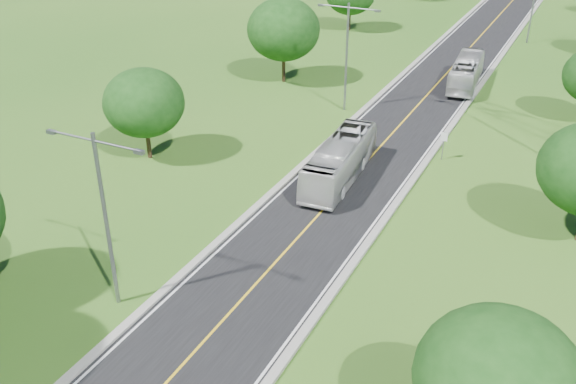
# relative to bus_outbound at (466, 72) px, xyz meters

# --- Properties ---
(ground) EXTENTS (260.00, 260.00, 0.00)m
(ground) POSITION_rel_bus_outbound_xyz_m (-2.72, 2.90, -1.54)
(ground) COLOR #295A19
(ground) RESTS_ON ground
(road) EXTENTS (8.00, 150.00, 0.06)m
(road) POSITION_rel_bus_outbound_xyz_m (-2.72, 8.90, -1.51)
(road) COLOR black
(road) RESTS_ON ground
(curb_left) EXTENTS (0.50, 150.00, 0.22)m
(curb_left) POSITION_rel_bus_outbound_xyz_m (-6.97, 8.90, -1.43)
(curb_left) COLOR gray
(curb_left) RESTS_ON ground
(curb_right) EXTENTS (0.50, 150.00, 0.22)m
(curb_right) POSITION_rel_bus_outbound_xyz_m (1.53, 8.90, -1.43)
(curb_right) COLOR gray
(curb_right) RESTS_ON ground
(speed_limit_sign) EXTENTS (0.55, 0.09, 2.40)m
(speed_limit_sign) POSITION_rel_bus_outbound_xyz_m (2.48, -19.12, 0.07)
(speed_limit_sign) COLOR slate
(speed_limit_sign) RESTS_ON ground
(streetlight_near_left) EXTENTS (5.90, 0.25, 10.00)m
(streetlight_near_left) POSITION_rel_bus_outbound_xyz_m (-8.72, -45.10, 4.41)
(streetlight_near_left) COLOR slate
(streetlight_near_left) RESTS_ON ground
(streetlight_mid_left) EXTENTS (5.90, 0.25, 10.00)m
(streetlight_mid_left) POSITION_rel_bus_outbound_xyz_m (-8.72, -12.10, 4.41)
(streetlight_mid_left) COLOR slate
(streetlight_mid_left) RESTS_ON ground
(tree_lb) EXTENTS (6.30, 6.30, 7.33)m
(tree_lb) POSITION_rel_bus_outbound_xyz_m (-18.72, -29.10, 3.11)
(tree_lb) COLOR black
(tree_lb) RESTS_ON ground
(tree_lc) EXTENTS (7.56, 7.56, 8.79)m
(tree_lc) POSITION_rel_bus_outbound_xyz_m (-17.72, -7.10, 4.04)
(tree_lc) COLOR black
(tree_lc) RESTS_ON ground
(tree_ra) EXTENTS (6.30, 6.30, 7.33)m
(tree_ra) POSITION_rel_bus_outbound_xyz_m (11.28, -47.10, 3.11)
(tree_ra) COLOR black
(tree_ra) RESTS_ON ground
(bus_outbound) EXTENTS (3.44, 10.78, 2.95)m
(bus_outbound) POSITION_rel_bus_outbound_xyz_m (0.00, 0.00, 0.00)
(bus_outbound) COLOR silver
(bus_outbound) RESTS_ON road
(bus_inbound) EXTENTS (3.38, 11.18, 3.07)m
(bus_inbound) POSITION_rel_bus_outbound_xyz_m (-3.52, -26.02, 0.06)
(bus_inbound) COLOR beige
(bus_inbound) RESTS_ON road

